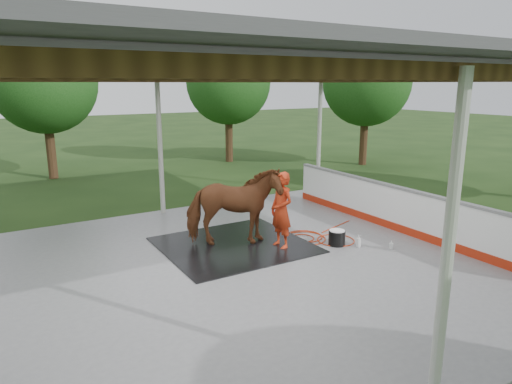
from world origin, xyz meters
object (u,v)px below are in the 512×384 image
dasher_board (400,210)px  wash_bucket (337,237)px  horse (234,207)px  handler (282,210)px

dasher_board → wash_bucket: bearing=179.8°
dasher_board → horse: horse is taller
horse → handler: (0.88, -0.65, -0.06)m
handler → wash_bucket: 1.49m
horse → handler: bearing=-103.1°
dasher_board → horse: 4.32m
wash_bucket → dasher_board: bearing=-0.2°
horse → handler: horse is taller
handler → wash_bucket: bearing=60.0°
handler → wash_bucket: size_ratio=4.50×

